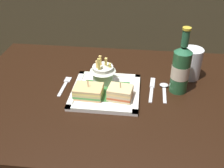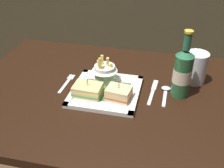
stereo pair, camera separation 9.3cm
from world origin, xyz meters
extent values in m
cube|color=black|center=(0.00, 0.00, 0.72)|extent=(1.16, 0.76, 0.03)
cylinder|color=black|center=(-0.50, 0.31, 0.35)|extent=(0.07, 0.07, 0.70)
cube|color=white|center=(-0.05, -0.01, 0.74)|extent=(0.25, 0.25, 0.01)
cube|color=#306D31|center=(-0.05, -0.01, 0.75)|extent=(0.18, 0.14, 0.00)
cube|color=white|center=(-0.05, -0.12, 0.75)|extent=(0.25, 0.02, 0.01)
cube|color=white|center=(-0.05, 0.11, 0.75)|extent=(0.25, 0.02, 0.01)
cube|color=white|center=(-0.16, -0.01, 0.75)|extent=(0.02, 0.25, 0.01)
cube|color=white|center=(0.07, -0.01, 0.75)|extent=(0.02, 0.25, 0.01)
cube|color=tan|center=(-0.10, -0.05, 0.75)|extent=(0.10, 0.08, 0.01)
cube|color=#4A9548|center=(-0.10, -0.05, 0.76)|extent=(0.10, 0.08, 0.01)
cube|color=tan|center=(-0.10, -0.05, 0.77)|extent=(0.10, 0.08, 0.01)
cube|color=#F3DA71|center=(-0.10, -0.05, 0.78)|extent=(0.10, 0.08, 0.01)
cube|color=tan|center=(-0.10, -0.05, 0.78)|extent=(0.10, 0.08, 0.01)
cylinder|color=tan|center=(-0.10, -0.05, 0.78)|extent=(0.00, 0.00, 0.07)
cube|color=#D4BE8B|center=(0.01, -0.05, 0.75)|extent=(0.09, 0.08, 0.01)
cube|color=#C4562F|center=(0.01, -0.05, 0.76)|extent=(0.09, 0.08, 0.01)
cube|color=#D3B788|center=(0.01, -0.05, 0.77)|extent=(0.09, 0.08, 0.01)
cube|color=#F3C979|center=(0.01, -0.05, 0.78)|extent=(0.09, 0.08, 0.01)
cube|color=#DEBE85|center=(0.01, -0.05, 0.79)|extent=(0.09, 0.08, 0.01)
cylinder|color=tan|center=(0.01, -0.05, 0.78)|extent=(0.00, 0.00, 0.07)
cylinder|color=silver|center=(-0.06, 0.05, 0.78)|extent=(0.08, 0.08, 0.07)
cone|color=white|center=(-0.06, 0.05, 0.82)|extent=(0.10, 0.10, 0.03)
cube|color=#EBCE62|center=(-0.05, 0.05, 0.82)|extent=(0.01, 0.02, 0.07)
cube|color=#D7C659|center=(-0.07, 0.02, 0.83)|extent=(0.01, 0.01, 0.08)
cube|color=#ECC974|center=(-0.08, 0.04, 0.82)|extent=(0.02, 0.02, 0.06)
cube|color=#D8C655|center=(-0.04, 0.05, 0.81)|extent=(0.01, 0.02, 0.05)
cube|color=#F3CC67|center=(-0.07, 0.05, 0.82)|extent=(0.01, 0.01, 0.08)
cylinder|color=#275D34|center=(0.22, 0.04, 0.82)|extent=(0.07, 0.07, 0.16)
cone|color=#266340|center=(0.22, 0.04, 0.91)|extent=(0.07, 0.07, 0.02)
cylinder|color=#256140|center=(0.22, 0.04, 0.95)|extent=(0.03, 0.03, 0.06)
cylinder|color=gold|center=(0.22, 0.04, 0.99)|extent=(0.03, 0.03, 0.01)
cylinder|color=beige|center=(0.22, 0.04, 0.82)|extent=(0.07, 0.07, 0.05)
cylinder|color=silver|center=(0.28, 0.15, 0.80)|extent=(0.09, 0.09, 0.12)
cylinder|color=silver|center=(0.28, 0.15, 0.78)|extent=(0.08, 0.08, 0.08)
cube|color=silver|center=(-0.21, 0.00, 0.74)|extent=(0.02, 0.11, 0.00)
cube|color=silver|center=(-0.21, 0.07, 0.74)|extent=(0.03, 0.04, 0.00)
cube|color=silver|center=(0.12, 0.00, 0.74)|extent=(0.02, 0.10, 0.00)
cube|color=silver|center=(0.13, 0.08, 0.74)|extent=(0.02, 0.07, 0.00)
cube|color=silver|center=(0.17, 0.00, 0.74)|extent=(0.01, 0.10, 0.00)
ellipsoid|color=silver|center=(0.17, 0.06, 0.74)|extent=(0.03, 0.03, 0.01)
camera|label=1|loc=(0.08, -0.86, 1.33)|focal=44.25mm
camera|label=2|loc=(0.17, -0.84, 1.33)|focal=44.25mm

